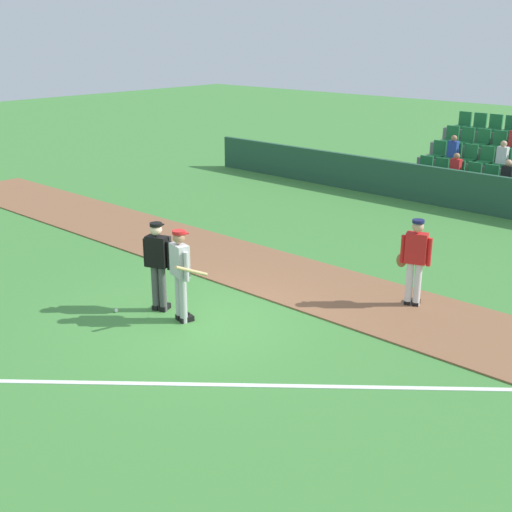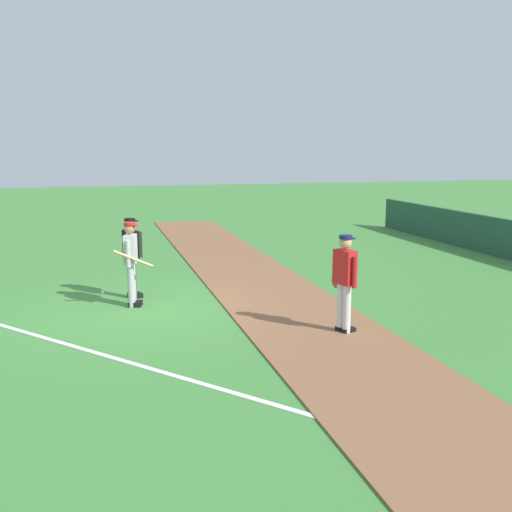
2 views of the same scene
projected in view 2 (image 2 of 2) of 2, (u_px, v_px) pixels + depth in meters
The scene contains 7 objects.
ground_plane at pixel (144, 309), 11.86m from camera, with size 80.00×80.00×0.00m, color #42843A.
infield_dirt_path at pixel (277, 299), 12.61m from camera, with size 28.00×2.52×0.03m, color brown.
foul_line_chalk at pixel (128, 362), 8.89m from camera, with size 12.00×0.10×0.01m, color white.
batter_grey_jersey at pixel (131, 261), 11.89m from camera, with size 0.61×0.80×1.76m.
umpire_home_plate at pixel (132, 253), 12.56m from camera, with size 0.56×0.41×1.76m.
runner_red_jersey at pixel (344, 280), 10.15m from camera, with size 0.67×0.39×1.76m.
baseball at pixel (103, 292), 13.08m from camera, with size 0.07×0.07×0.07m, color white.
Camera 2 is at (11.66, -0.85, 3.24)m, focal length 40.64 mm.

